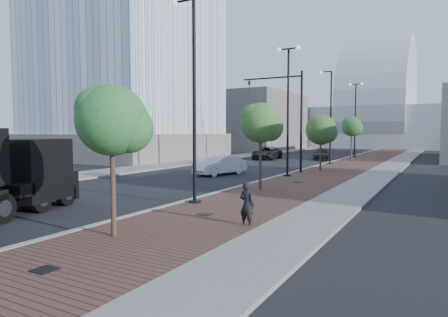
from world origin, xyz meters
The scene contains 23 objects.
sidewalk centered at (3.50, 40.00, 0.06)m, with size 7.00×140.00×0.12m, color #4C2D23.
concrete_strip centered at (6.20, 40.00, 0.07)m, with size 2.40×140.00×0.13m, color slate.
curb centered at (0.00, 40.00, 0.07)m, with size 0.30×140.00×0.14m, color gray.
west_sidewalk centered at (-13.00, 40.00, 0.06)m, with size 4.00×140.00×0.12m, color slate.
white_sedan centered at (-4.54, 21.26, 0.73)m, with size 1.54×4.41×1.45m, color silver.
dark_car_mid centered at (-7.98, 38.43, 0.75)m, with size 2.49×5.41×1.50m, color black.
dark_car_far centered at (-2.14, 40.97, 0.63)m, with size 1.77×4.35×1.26m, color black.
pedestrian centered at (4.53, 7.33, 0.80)m, with size 0.58×0.38×1.60m, color black.
streetlight_1 centered at (0.49, 10.00, 4.34)m, with size 1.44×0.56×9.21m.
streetlight_2 centered at (0.60, 22.00, 4.82)m, with size 1.72×0.56×9.28m.
streetlight_3 centered at (0.49, 34.00, 4.34)m, with size 1.44×0.56×9.21m.
streetlight_4 centered at (0.60, 46.00, 4.82)m, with size 1.72×0.56×9.28m.
traffic_mast centered at (-0.30, 25.00, 4.98)m, with size 5.09×0.20×8.00m.
tree_0 centered at (1.65, 4.02, 3.65)m, with size 2.24×2.16×4.75m.
tree_1 centered at (1.65, 15.02, 3.78)m, with size 2.27×2.20×4.89m.
tree_2 centered at (1.65, 27.02, 3.43)m, with size 2.50×2.47×4.68m.
tree_3 centered at (1.65, 39.02, 3.84)m, with size 2.22×2.14×4.93m.
tower_podium centered at (-24.00, 32.00, 1.50)m, with size 19.00×19.00×3.00m, color #64605A.
convention_center centered at (-2.00, 85.00, 6.00)m, with size 50.00×30.00×50.00m.
commercial_block_nw centered at (-20.00, 60.00, 5.00)m, with size 14.00×20.00×10.00m, color #625E58.
utility_cover_0 centered at (2.40, 1.00, 0.13)m, with size 0.50×0.50×0.02m, color black.
utility_cover_1 centered at (2.40, 8.00, 0.13)m, with size 0.50×0.50×0.02m, color black.
utility_cover_2 centered at (2.40, 19.00, 0.13)m, with size 0.50×0.50×0.02m, color black.
Camera 1 is at (10.40, -4.74, 3.34)m, focal length 31.57 mm.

